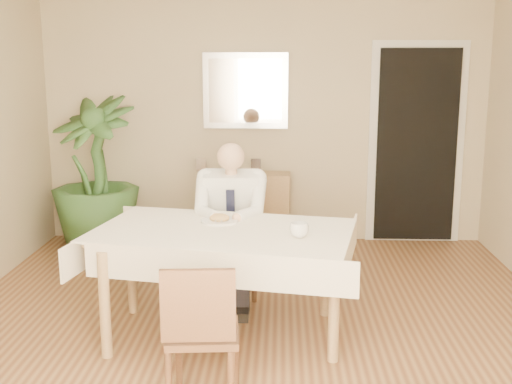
{
  "coord_description": "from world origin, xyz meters",
  "views": [
    {
      "loc": [
        0.17,
        -4.07,
        1.88
      ],
      "look_at": [
        0.0,
        0.35,
        0.95
      ],
      "focal_mm": 45.0,
      "sensor_mm": 36.0,
      "label": 1
    }
  ],
  "objects_px": {
    "chair_near": "(201,328)",
    "coffee_mug": "(299,230)",
    "sideboard": "(245,208)",
    "chair_far": "(233,230)",
    "seated_man": "(230,217)",
    "potted_palm": "(95,173)",
    "dining_table": "(223,242)"
  },
  "relations": [
    {
      "from": "chair_far",
      "to": "potted_palm",
      "type": "height_order",
      "value": "potted_palm"
    },
    {
      "from": "chair_near",
      "to": "seated_man",
      "type": "bearing_deg",
      "value": 83.76
    },
    {
      "from": "sideboard",
      "to": "potted_palm",
      "type": "bearing_deg",
      "value": -169.45
    },
    {
      "from": "coffee_mug",
      "to": "sideboard",
      "type": "relative_size",
      "value": 0.13
    },
    {
      "from": "chair_near",
      "to": "potted_palm",
      "type": "bearing_deg",
      "value": 110.67
    },
    {
      "from": "seated_man",
      "to": "potted_palm",
      "type": "xyz_separation_m",
      "value": [
        -1.45,
        1.44,
        0.07
      ]
    },
    {
      "from": "chair_far",
      "to": "seated_man",
      "type": "height_order",
      "value": "seated_man"
    },
    {
      "from": "potted_palm",
      "to": "chair_near",
      "type": "bearing_deg",
      "value": -64.5
    },
    {
      "from": "seated_man",
      "to": "coffee_mug",
      "type": "distance_m",
      "value": 0.92
    },
    {
      "from": "dining_table",
      "to": "chair_near",
      "type": "bearing_deg",
      "value": -81.47
    },
    {
      "from": "chair_far",
      "to": "chair_near",
      "type": "distance_m",
      "value": 1.82
    },
    {
      "from": "dining_table",
      "to": "chair_far",
      "type": "relative_size",
      "value": 2.11
    },
    {
      "from": "chair_near",
      "to": "coffee_mug",
      "type": "relative_size",
      "value": 6.92
    },
    {
      "from": "dining_table",
      "to": "coffee_mug",
      "type": "height_order",
      "value": "coffee_mug"
    },
    {
      "from": "chair_near",
      "to": "seated_man",
      "type": "relative_size",
      "value": 0.66
    },
    {
      "from": "seated_man",
      "to": "coffee_mug",
      "type": "relative_size",
      "value": 10.47
    },
    {
      "from": "chair_far",
      "to": "seated_man",
      "type": "distance_m",
      "value": 0.34
    },
    {
      "from": "dining_table",
      "to": "seated_man",
      "type": "height_order",
      "value": "seated_man"
    },
    {
      "from": "chair_far",
      "to": "sideboard",
      "type": "distance_m",
      "value": 1.38
    },
    {
      "from": "coffee_mug",
      "to": "sideboard",
      "type": "bearing_deg",
      "value": 101.32
    },
    {
      "from": "chair_far",
      "to": "seated_man",
      "type": "bearing_deg",
      "value": -93.7
    },
    {
      "from": "dining_table",
      "to": "sideboard",
      "type": "distance_m",
      "value": 2.28
    },
    {
      "from": "chair_far",
      "to": "chair_near",
      "type": "xyz_separation_m",
      "value": [
        -0.04,
        -1.82,
        -0.05
      ]
    },
    {
      "from": "chair_near",
      "to": "coffee_mug",
      "type": "height_order",
      "value": "coffee_mug"
    },
    {
      "from": "chair_far",
      "to": "chair_near",
      "type": "bearing_deg",
      "value": -94.89
    },
    {
      "from": "dining_table",
      "to": "coffee_mug",
      "type": "relative_size",
      "value": 15.99
    },
    {
      "from": "coffee_mug",
      "to": "potted_palm",
      "type": "height_order",
      "value": "potted_palm"
    },
    {
      "from": "coffee_mug",
      "to": "sideboard",
      "type": "height_order",
      "value": "coffee_mug"
    },
    {
      "from": "dining_table",
      "to": "chair_far",
      "type": "xyz_separation_m",
      "value": [
        -0.0,
        0.88,
        -0.16
      ]
    },
    {
      "from": "coffee_mug",
      "to": "potted_palm",
      "type": "xyz_separation_m",
      "value": [
        -1.96,
        2.2,
        -0.04
      ]
    },
    {
      "from": "dining_table",
      "to": "chair_near",
      "type": "relative_size",
      "value": 2.31
    },
    {
      "from": "chair_far",
      "to": "coffee_mug",
      "type": "height_order",
      "value": "chair_far"
    }
  ]
}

